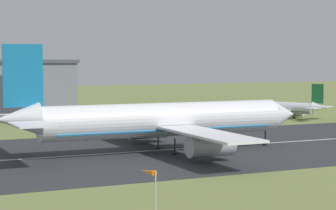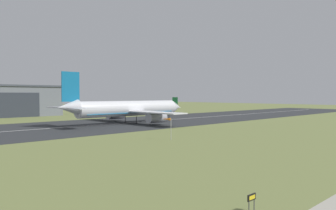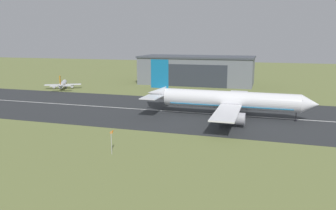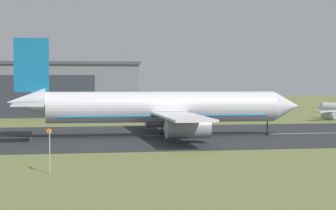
{
  "view_description": "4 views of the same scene",
  "coord_description": "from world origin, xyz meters",
  "views": [
    {
      "loc": [
        -24.88,
        19.9,
        16.84
      ],
      "look_at": [
        18.92,
        114.0,
        9.38
      ],
      "focal_mm": 70.0,
      "sensor_mm": 36.0,
      "label": 1
    },
    {
      "loc": [
        -54.85,
        22.27,
        11.12
      ],
      "look_at": [
        14.5,
        94.37,
        8.1
      ],
      "focal_mm": 35.0,
      "sensor_mm": 36.0,
      "label": 2
    },
    {
      "loc": [
        35.01,
        14.94,
        26.21
      ],
      "look_at": [
        10.59,
        95.56,
        9.15
      ],
      "focal_mm": 35.0,
      "sensor_mm": 36.0,
      "label": 3
    },
    {
      "loc": [
        1.72,
        -0.22,
        11.61
      ],
      "look_at": [
        20.21,
        101.65,
        7.28
      ],
      "focal_mm": 70.0,
      "sensor_mm": 36.0,
      "label": 4
    }
  ],
  "objects": [
    {
      "name": "airplane_landing",
      "position": [
        23.05,
        125.37,
        5.69
      ],
      "size": [
        57.69,
        54.08,
        19.09
      ],
      "color": "white",
      "rests_on": "ground_plane"
    },
    {
      "name": "ground_plane",
      "position": [
        0.0,
        63.94,
        0.0
      ],
      "size": [
        675.72,
        675.72,
        0.0
      ],
      "primitive_type": "plane",
      "color": "olive"
    },
    {
      "name": "hangar_building",
      "position": [
        -4.74,
        204.66,
        8.21
      ],
      "size": [
        65.99,
        27.89,
        16.37
      ],
      "color": "slate",
      "rests_on": "ground_plane"
    },
    {
      "name": "runway_strip",
      "position": [
        0.0,
        127.87,
        0.03
      ],
      "size": [
        435.72,
        54.72,
        0.06
      ],
      "primitive_type": "cube",
      "color": "#2B2D30",
      "rests_on": "ground_plane"
    },
    {
      "name": "windsock_pole",
      "position": [
        1.43,
        81.17,
        4.87
      ],
      "size": [
        1.13,
        2.61,
        5.44
      ],
      "color": "#B7B7BC",
      "rests_on": "ground_plane"
    },
    {
      "name": "runway_centreline",
      "position": [
        0.0,
        127.87,
        0.07
      ],
      "size": [
        392.15,
        0.7,
        0.01
      ],
      "primitive_type": "cube",
      "color": "silver",
      "rests_on": "runway_strip"
    }
  ]
}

